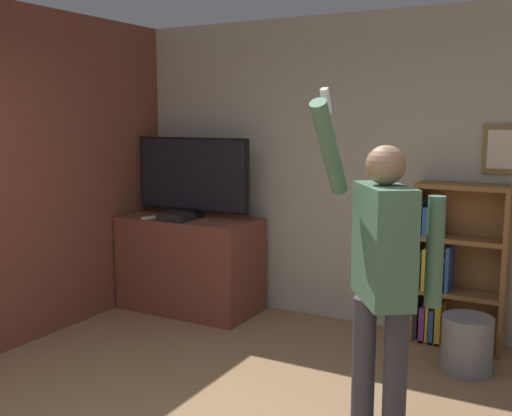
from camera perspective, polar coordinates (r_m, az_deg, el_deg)
name	(u,v)px	position (r m, az deg, el deg)	size (l,w,h in m)	color
wall_back	(355,172)	(5.32, 9.38, 3.45)	(6.23, 0.09, 2.70)	#B2AD9E
wall_side_brick	(47,175)	(5.26, -19.33, 3.01)	(0.06, 4.53, 2.70)	brown
tv_ledge	(190,264)	(5.74, -6.28, -5.29)	(1.28, 0.66, 0.89)	brown
television	(193,176)	(5.65, -6.06, 3.06)	(1.20, 0.22, 0.75)	black
game_console	(176,217)	(5.51, -7.62, -0.83)	(0.28, 0.23, 0.07)	black
remote_loose	(148,218)	(5.64, -10.22, -0.92)	(0.08, 0.14, 0.02)	white
bookshelf	(450,269)	(5.04, 17.98, -5.58)	(0.71, 0.28, 1.31)	brown
person	(382,266)	(3.30, 11.92, -5.46)	(0.63, 0.58, 1.97)	#383842
waste_bin	(467,344)	(4.66, 19.45, -12.16)	(0.36, 0.36, 0.41)	gray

